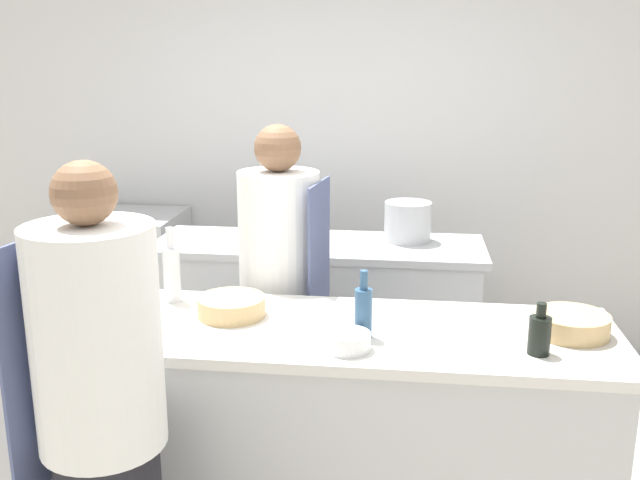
% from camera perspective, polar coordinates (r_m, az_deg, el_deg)
% --- Properties ---
extents(wall_back, '(8.00, 0.06, 2.80)m').
position_cam_1_polar(wall_back, '(4.70, 2.76, 7.98)').
color(wall_back, silver).
rests_on(wall_back, ground_plane).
extents(prep_counter, '(2.34, 0.70, 0.93)m').
position_cam_1_polar(prep_counter, '(2.94, -0.89, -15.35)').
color(prep_counter, '#B7BABC').
rests_on(prep_counter, ground_plane).
extents(pass_counter, '(1.82, 0.60, 0.93)m').
position_cam_1_polar(pass_counter, '(4.08, -0.13, -6.54)').
color(pass_counter, '#B7BABC').
rests_on(pass_counter, ground_plane).
extents(oven_range, '(0.76, 0.61, 0.94)m').
position_cam_1_polar(oven_range, '(4.91, -15.36, -3.37)').
color(oven_range, '#B7BABC').
rests_on(oven_range, ground_plane).
extents(chef_at_prep_near, '(0.43, 0.41, 1.65)m').
position_cam_1_polar(chef_at_prep_near, '(2.39, -16.99, -13.96)').
color(chef_at_prep_near, black).
rests_on(chef_at_prep_near, ground_plane).
extents(chef_at_stove, '(0.41, 0.39, 1.64)m').
position_cam_1_polar(chef_at_stove, '(3.38, -3.17, -4.83)').
color(chef_at_stove, black).
rests_on(chef_at_stove, ground_plane).
extents(bottle_olive_oil, '(0.07, 0.07, 0.32)m').
position_cam_1_polar(bottle_olive_oil, '(3.04, -11.78, -2.53)').
color(bottle_olive_oil, silver).
rests_on(bottle_olive_oil, prep_counter).
extents(bottle_vinegar, '(0.08, 0.08, 0.19)m').
position_cam_1_polar(bottle_vinegar, '(2.59, 17.15, -7.19)').
color(bottle_vinegar, black).
rests_on(bottle_vinegar, prep_counter).
extents(bottle_wine, '(0.07, 0.07, 0.26)m').
position_cam_1_polar(bottle_wine, '(2.61, 3.49, -5.69)').
color(bottle_wine, '#2D5175').
rests_on(bottle_wine, prep_counter).
extents(bottle_cooking_oil, '(0.07, 0.07, 0.30)m').
position_cam_1_polar(bottle_cooking_oil, '(2.99, -18.56, -3.37)').
color(bottle_cooking_oil, '#B2A84C').
rests_on(bottle_cooking_oil, prep_counter).
extents(bowl_mixing_large, '(0.16, 0.16, 0.06)m').
position_cam_1_polar(bowl_mixing_large, '(2.52, 2.21, -8.10)').
color(bowl_mixing_large, white).
rests_on(bowl_mixing_large, prep_counter).
extents(bowl_prep_small, '(0.27, 0.27, 0.08)m').
position_cam_1_polar(bowl_prep_small, '(2.85, -7.10, -5.30)').
color(bowl_prep_small, tan).
rests_on(bowl_prep_small, prep_counter).
extents(bowl_ceramic_blue, '(0.28, 0.28, 0.08)m').
position_cam_1_polar(bowl_ceramic_blue, '(2.81, 19.46, -6.36)').
color(bowl_ceramic_blue, tan).
rests_on(bowl_ceramic_blue, prep_counter).
extents(cup, '(0.09, 0.09, 0.08)m').
position_cam_1_polar(cup, '(3.13, -18.26, -4.17)').
color(cup, white).
rests_on(cup, prep_counter).
extents(stockpot, '(0.26, 0.26, 0.22)m').
position_cam_1_polar(stockpot, '(3.98, 7.03, 1.48)').
color(stockpot, '#B7BABC').
rests_on(stockpot, pass_counter).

